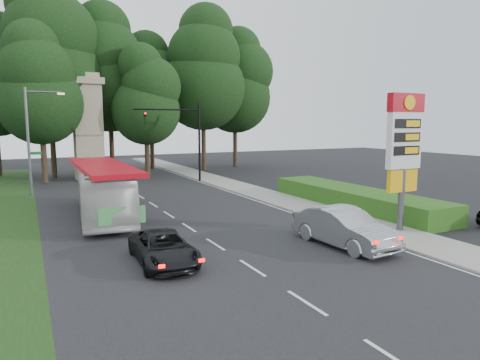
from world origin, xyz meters
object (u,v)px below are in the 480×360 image
transit_bus (103,191)px  gas_station_pylon (404,143)px  traffic_signal_mast (186,131)px  suv_charcoal (163,248)px  monument (88,126)px  sedan_silver (344,228)px  streetlight_signs (31,136)px

transit_bus → gas_station_pylon: bearing=-34.0°
traffic_signal_mast → suv_charcoal: traffic_signal_mast is taller
monument → sedan_silver: size_ratio=1.95×
monument → transit_bus: monument is taller
streetlight_signs → suv_charcoal: bearing=-77.8°
gas_station_pylon → streetlight_signs: bearing=129.0°
monument → traffic_signal_mast: bearing=-38.0°
monument → transit_bus: size_ratio=0.91×
gas_station_pylon → traffic_signal_mast: size_ratio=0.95×
traffic_signal_mast → monument: size_ratio=0.72×
traffic_signal_mast → monument: (-7.68, 6.00, 0.43)m
traffic_signal_mast → transit_bus: bearing=-128.2°
traffic_signal_mast → transit_bus: traffic_signal_mast is taller
gas_station_pylon → traffic_signal_mast: bearing=99.1°
traffic_signal_mast → monument: monument is taller
traffic_signal_mast → sedan_silver: 23.04m
traffic_signal_mast → suv_charcoal: (-8.48, -21.40, -4.06)m
sedan_silver → traffic_signal_mast: bearing=84.0°
gas_station_pylon → transit_bus: gas_station_pylon is taller
suv_charcoal → gas_station_pylon: bearing=-0.9°
gas_station_pylon → streetlight_signs: streetlight_signs is taller
traffic_signal_mast → streetlight_signs: bearing=-171.1°
traffic_signal_mast → monument: 9.76m
traffic_signal_mast → suv_charcoal: bearing=-111.6°
suv_charcoal → traffic_signal_mast: bearing=70.4°
traffic_signal_mast → sedan_silver: bearing=-91.7°
monument → gas_station_pylon: bearing=-68.2°
sedan_silver → suv_charcoal: (-7.80, 1.31, -0.24)m
sedan_silver → gas_station_pylon: bearing=5.2°
sedan_silver → suv_charcoal: size_ratio=1.17×
monument → streetlight_signs: bearing=-122.0°
streetlight_signs → monument: size_ratio=0.80×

